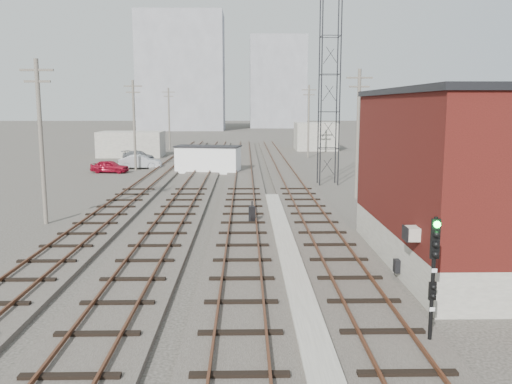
{
  "coord_description": "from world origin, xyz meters",
  "views": [
    {
      "loc": [
        -1.34,
        -9.77,
        6.55
      ],
      "look_at": [
        -0.82,
        17.26,
        2.2
      ],
      "focal_mm": 38.0,
      "sensor_mm": 36.0,
      "label": 1
    }
  ],
  "objects_px": {
    "site_trailer": "(208,159)",
    "car_red": "(110,166)",
    "car_silver": "(140,162)",
    "signal_mast": "(433,274)",
    "switch_stand": "(252,215)",
    "car_grey": "(139,156)"
  },
  "relations": [
    {
      "from": "signal_mast",
      "to": "car_red",
      "type": "xyz_separation_m",
      "value": [
        -18.31,
        38.86,
        -1.44
      ]
    },
    {
      "from": "switch_stand",
      "to": "car_red",
      "type": "relative_size",
      "value": 0.34
    },
    {
      "from": "car_red",
      "to": "car_grey",
      "type": "relative_size",
      "value": 0.91
    },
    {
      "from": "switch_stand",
      "to": "car_grey",
      "type": "bearing_deg",
      "value": 86.59
    },
    {
      "from": "switch_stand",
      "to": "car_silver",
      "type": "xyz_separation_m",
      "value": [
        -11.3,
        27.02,
        0.12
      ]
    },
    {
      "from": "switch_stand",
      "to": "car_red",
      "type": "xyz_separation_m",
      "value": [
        -13.61,
        23.55,
        0.04
      ]
    },
    {
      "from": "site_trailer",
      "to": "car_red",
      "type": "bearing_deg",
      "value": -168.75
    },
    {
      "from": "site_trailer",
      "to": "car_silver",
      "type": "distance_m",
      "value": 8.07
    },
    {
      "from": "switch_stand",
      "to": "signal_mast",
      "type": "bearing_deg",
      "value": -96.71
    },
    {
      "from": "site_trailer",
      "to": "car_silver",
      "type": "height_order",
      "value": "site_trailer"
    },
    {
      "from": "car_red",
      "to": "car_silver",
      "type": "relative_size",
      "value": 0.85
    },
    {
      "from": "signal_mast",
      "to": "site_trailer",
      "type": "bearing_deg",
      "value": 102.62
    },
    {
      "from": "car_red",
      "to": "site_trailer",
      "type": "bearing_deg",
      "value": -80.52
    },
    {
      "from": "signal_mast",
      "to": "switch_stand",
      "type": "bearing_deg",
      "value": 107.07
    },
    {
      "from": "site_trailer",
      "to": "car_silver",
      "type": "relative_size",
      "value": 1.54
    },
    {
      "from": "car_red",
      "to": "car_grey",
      "type": "bearing_deg",
      "value": 6.59
    },
    {
      "from": "switch_stand",
      "to": "site_trailer",
      "type": "relative_size",
      "value": 0.19
    },
    {
      "from": "signal_mast",
      "to": "car_grey",
      "type": "xyz_separation_m",
      "value": [
        -17.79,
        50.56,
        -1.48
      ]
    },
    {
      "from": "site_trailer",
      "to": "car_red",
      "type": "height_order",
      "value": "site_trailer"
    },
    {
      "from": "car_silver",
      "to": "site_trailer",
      "type": "bearing_deg",
      "value": -117.06
    },
    {
      "from": "signal_mast",
      "to": "car_grey",
      "type": "height_order",
      "value": "signal_mast"
    },
    {
      "from": "car_silver",
      "to": "car_red",
      "type": "bearing_deg",
      "value": 144.33
    }
  ]
}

